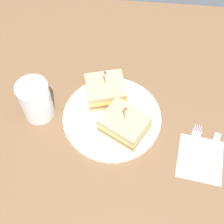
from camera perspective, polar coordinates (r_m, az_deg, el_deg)
name	(u,v)px	position (r cm, az deg, el deg)	size (l,w,h in cm)	color
ground_plane	(112,121)	(82.78, 0.00, -1.54)	(94.54, 94.54, 2.00)	brown
plate	(112,117)	(81.46, 0.00, -0.97)	(25.14, 25.14, 1.10)	white
sandwich_half_front	(125,124)	(76.80, 2.26, -2.22)	(13.20, 12.46, 9.71)	tan
sandwich_half_back	(106,91)	(82.26, -1.16, 3.86)	(11.70, 11.00, 10.22)	tan
drink_glass	(37,101)	(81.37, -13.38, 1.96)	(7.86, 7.86, 10.94)	silver
napkin	(200,159)	(79.36, 15.54, -8.08)	(11.69, 10.52, 0.15)	beige
fork	(195,141)	(81.07, 14.62, -5.09)	(4.22, 12.66, 0.35)	silver
knife	(213,150)	(81.12, 17.68, -6.58)	(4.86, 11.62, 0.35)	silver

